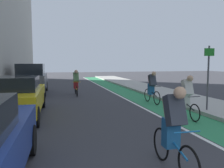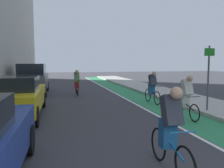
% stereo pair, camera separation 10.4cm
% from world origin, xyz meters
% --- Properties ---
extents(ground_plane, '(73.05, 73.05, 0.00)m').
position_xyz_m(ground_plane, '(0.00, 12.60, 0.00)').
color(ground_plane, '#38383D').
extents(bike_lane_paint, '(1.60, 33.21, 0.00)m').
position_xyz_m(bike_lane_paint, '(3.23, 14.60, 0.00)').
color(bike_lane_paint, '#2D8451').
rests_on(bike_lane_paint, ground).
extents(lane_divider_stripe, '(0.12, 33.21, 0.00)m').
position_xyz_m(lane_divider_stripe, '(2.33, 14.60, 0.00)').
color(lane_divider_stripe, white).
rests_on(lane_divider_stripe, ground).
extents(sidewalk_right, '(2.73, 33.21, 0.14)m').
position_xyz_m(sidewalk_right, '(5.39, 14.60, 0.07)').
color(sidewalk_right, '#A8A59E').
rests_on(sidewalk_right, ground).
extents(parked_sedan_yellow_cab, '(2.02, 4.40, 1.53)m').
position_xyz_m(parked_sedan_yellow_cab, '(-2.98, 8.40, 0.79)').
color(parked_sedan_yellow_cab, yellow).
rests_on(parked_sedan_yellow_cab, ground).
extents(parked_suv_gray, '(1.82, 4.35, 1.98)m').
position_xyz_m(parked_suv_gray, '(-2.98, 14.84, 1.01)').
color(parked_suv_gray, '#595B60').
rests_on(parked_suv_gray, ground).
extents(cyclist_lead, '(0.48, 1.73, 1.62)m').
position_xyz_m(cyclist_lead, '(0.62, 3.13, 0.85)').
color(cyclist_lead, black).
rests_on(cyclist_lead, ground).
extents(cyclist_mid, '(0.48, 1.67, 1.59)m').
position_xyz_m(cyclist_mid, '(3.16, 6.72, 0.80)').
color(cyclist_mid, black).
rests_on(cyclist_mid, ground).
extents(cyclist_trailing, '(0.48, 1.72, 1.61)m').
position_xyz_m(cyclist_trailing, '(3.23, 9.95, 0.85)').
color(cyclist_trailing, black).
rests_on(cyclist_trailing, ground).
extents(cyclist_far, '(0.48, 1.70, 1.60)m').
position_xyz_m(cyclist_far, '(-0.24, 13.64, 0.81)').
color(cyclist_far, black).
rests_on(cyclist_far, ground).
extents(street_sign_post, '(0.44, 0.07, 2.56)m').
position_xyz_m(street_sign_post, '(4.42, 7.22, 1.67)').
color(street_sign_post, '#4C4C51').
rests_on(street_sign_post, sidewalk_right).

